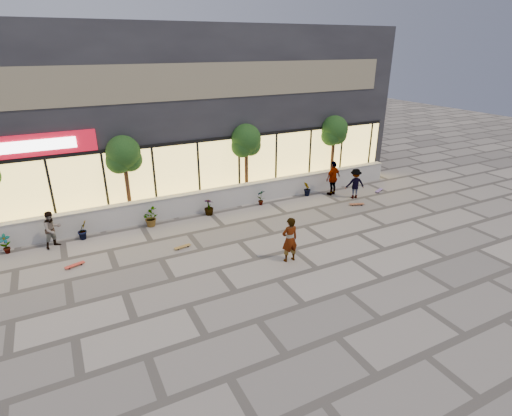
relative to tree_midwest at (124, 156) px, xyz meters
name	(u,v)px	position (x,y,z in m)	size (l,w,h in m)	color
ground	(278,280)	(3.50, -7.70, -2.99)	(80.00, 80.00, 0.00)	#A1988C
planter_wall	(207,200)	(3.50, -0.70, -2.46)	(22.00, 0.42, 1.04)	#BBB9B2
retail_building	(169,108)	(3.50, 4.79, 1.26)	(24.00, 9.17, 8.50)	#222227
shrub_a	(5,244)	(-5.00, -1.25, -2.58)	(0.43, 0.29, 0.81)	black
shrub_b	(83,230)	(-2.20, -1.25, -2.58)	(0.45, 0.36, 0.81)	black
shrub_c	(150,218)	(0.60, -1.25, -2.58)	(0.73, 0.63, 0.81)	black
shrub_d	(209,207)	(3.40, -1.25, -2.58)	(0.45, 0.45, 0.81)	black
shrub_e	(261,197)	(6.20, -1.25, -2.58)	(0.43, 0.29, 0.81)	black
shrub_f	(307,189)	(9.00, -1.25, -2.58)	(0.45, 0.36, 0.81)	black
tree_midwest	(124,156)	(0.00, 0.00, 0.00)	(1.60, 1.50, 3.92)	#452A18
tree_mideast	(246,142)	(6.00, 0.00, 0.00)	(1.60, 1.50, 3.92)	#452A18
tree_east	(334,132)	(11.50, 0.00, 0.00)	(1.60, 1.50, 3.92)	#452A18
skater_center	(290,240)	(4.53, -6.73, -2.10)	(0.64, 0.42, 1.76)	silver
skater_left	(52,229)	(-3.29, -1.49, -2.22)	(0.74, 0.58, 1.53)	#967B60
skater_right_near	(333,178)	(10.34, -1.67, -2.05)	(1.09, 0.46, 1.87)	white
skater_right_far	(355,184)	(11.08, -2.60, -2.19)	(1.03, 0.59, 1.59)	maroon
skateboard_center	(182,247)	(1.23, -3.95, -2.92)	(0.71, 0.29, 0.08)	olive
skateboard_left	(75,265)	(-2.73, -3.55, -2.91)	(0.73, 0.39, 0.09)	#B32C21
skateboard_right_near	(357,204)	(10.50, -3.53, -2.91)	(0.79, 0.45, 0.09)	brown
skateboard_right_far	(379,190)	(12.95, -2.49, -2.92)	(0.71, 0.46, 0.08)	#73569E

